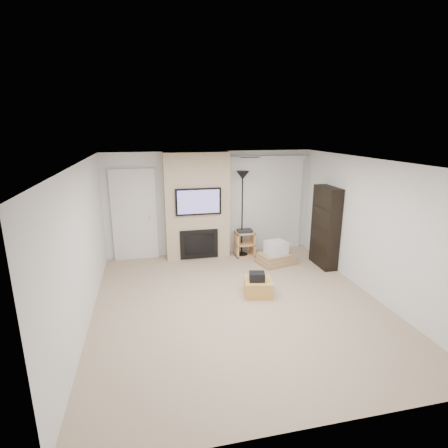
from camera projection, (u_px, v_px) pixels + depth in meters
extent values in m
cube|color=tan|center=(239.00, 304.00, 6.22)|extent=(5.00, 5.50, 0.00)
cube|color=white|center=(240.00, 162.00, 5.55)|extent=(5.00, 5.50, 0.00)
cube|color=silver|center=(210.00, 203.00, 8.47)|extent=(5.00, 0.00, 2.50)
cube|color=silver|center=(315.00, 322.00, 3.30)|extent=(5.00, 0.00, 2.50)
cube|color=silver|center=(82.00, 247.00, 5.36)|extent=(0.00, 5.50, 2.50)
cube|color=silver|center=(371.00, 228.00, 6.41)|extent=(0.00, 5.50, 2.50)
cube|color=silver|center=(250.00, 158.00, 6.39)|extent=(0.35, 0.18, 0.01)
cube|color=gold|center=(258.00, 287.00, 6.52)|extent=(0.60, 0.60, 0.30)
cube|color=black|center=(257.00, 277.00, 6.42)|extent=(0.32, 0.28, 0.16)
cube|color=tan|center=(197.00, 206.00, 8.21)|extent=(1.50, 0.40, 2.50)
cube|color=black|center=(198.00, 202.00, 7.95)|extent=(1.05, 0.06, 0.62)
cube|color=#585083|center=(199.00, 202.00, 7.92)|extent=(0.96, 0.00, 0.54)
cube|color=black|center=(199.00, 244.00, 8.25)|extent=(0.90, 0.04, 0.70)
cube|color=black|center=(199.00, 244.00, 8.23)|extent=(0.70, 0.02, 0.50)
cube|color=silver|center=(134.00, 215.00, 8.11)|extent=(1.02, 0.08, 2.14)
cube|color=beige|center=(135.00, 217.00, 8.13)|extent=(0.90, 0.05, 2.05)
cylinder|color=silver|center=(150.00, 217.00, 8.16)|extent=(0.07, 0.06, 0.07)
cube|color=silver|center=(267.00, 158.00, 8.42)|extent=(1.98, 0.10, 0.08)
cube|color=white|center=(266.00, 205.00, 8.74)|extent=(1.90, 0.03, 2.29)
cylinder|color=black|center=(242.00, 255.00, 8.57)|extent=(0.31, 0.31, 0.03)
cylinder|color=black|center=(242.00, 217.00, 8.32)|extent=(0.03, 0.03, 1.92)
cone|color=black|center=(243.00, 175.00, 8.06)|extent=(0.31, 0.31, 0.20)
cube|color=tan|center=(236.00, 244.00, 8.45)|extent=(0.04, 0.38, 0.60)
cube|color=tan|center=(253.00, 243.00, 8.53)|extent=(0.04, 0.38, 0.60)
cube|color=tan|center=(244.00, 255.00, 8.57)|extent=(0.45, 0.38, 0.03)
cube|color=tan|center=(245.00, 244.00, 8.49)|extent=(0.45, 0.38, 0.03)
cube|color=tan|center=(245.00, 233.00, 8.42)|extent=(0.45, 0.38, 0.03)
cube|color=black|center=(245.00, 231.00, 8.40)|extent=(0.35, 0.25, 0.06)
cube|color=tan|center=(275.00, 262.00, 8.05)|extent=(0.92, 0.78, 0.09)
cube|color=tan|center=(276.00, 258.00, 8.03)|extent=(0.87, 0.73, 0.08)
cube|color=tan|center=(276.00, 255.00, 8.01)|extent=(0.82, 0.68, 0.08)
cube|color=silver|center=(276.00, 248.00, 7.96)|extent=(0.52, 0.48, 0.29)
cube|color=black|center=(325.00, 227.00, 7.73)|extent=(0.30, 0.80, 1.80)
cube|color=black|center=(323.00, 246.00, 7.85)|extent=(0.26, 0.72, 0.02)
cube|color=black|center=(325.00, 227.00, 7.73)|extent=(0.26, 0.72, 0.02)
cube|color=black|center=(326.00, 207.00, 7.61)|extent=(0.26, 0.72, 0.02)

